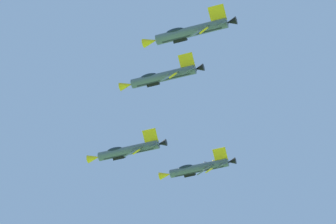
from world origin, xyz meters
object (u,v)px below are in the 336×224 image
(fighter_jet_lead, at_px, (127,151))
(fighter_jet_left_outer, at_px, (190,32))
(fighter_jet_left_wing, at_px, (162,77))
(fighter_jet_right_wing, at_px, (198,168))

(fighter_jet_lead, height_order, fighter_jet_left_outer, fighter_jet_left_outer)
(fighter_jet_left_wing, relative_size, fighter_jet_left_outer, 1.00)
(fighter_jet_lead, distance_m, fighter_jet_right_wing, 16.38)
(fighter_jet_lead, relative_size, fighter_jet_left_outer, 1.00)
(fighter_jet_left_wing, distance_m, fighter_jet_left_outer, 15.89)
(fighter_jet_right_wing, bearing_deg, fighter_jet_left_outer, -165.01)
(fighter_jet_left_wing, bearing_deg, fighter_jet_left_outer, -143.80)
(fighter_jet_left_wing, height_order, fighter_jet_left_outer, fighter_jet_left_wing)
(fighter_jet_lead, height_order, fighter_jet_left_wing, fighter_jet_left_wing)
(fighter_jet_lead, bearing_deg, fighter_jet_left_outer, -140.57)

